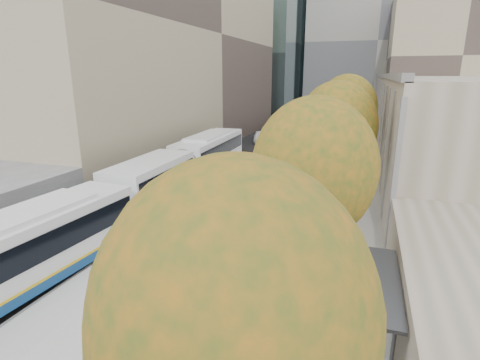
% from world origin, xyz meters
% --- Properties ---
extents(bus_platform, '(4.25, 150.00, 0.15)m').
position_xyz_m(bus_platform, '(-3.88, 35.00, 0.07)').
color(bus_platform, silver).
rests_on(bus_platform, ground).
extents(sidewalk, '(4.75, 150.00, 0.08)m').
position_xyz_m(sidewalk, '(4.12, 35.00, 0.04)').
color(sidewalk, gray).
rests_on(sidewalk, ground).
extents(building_tan, '(18.00, 92.00, 8.00)m').
position_xyz_m(building_tan, '(15.50, 64.00, 4.00)').
color(building_tan, gray).
rests_on(building_tan, ground).
extents(building_midrise, '(24.00, 46.00, 25.00)m').
position_xyz_m(building_midrise, '(-22.50, 41.00, 12.50)').
color(building_midrise, tan).
rests_on(building_midrise, ground).
extents(building_far_block, '(30.00, 18.00, 30.00)m').
position_xyz_m(building_far_block, '(6.00, 96.00, 15.00)').
color(building_far_block, gray).
rests_on(building_far_block, ground).
extents(bus_shelter, '(1.90, 4.40, 2.53)m').
position_xyz_m(bus_shelter, '(5.69, 10.96, 2.19)').
color(bus_shelter, '#383A3F').
rests_on(bus_shelter, sidewalk).
extents(tree_b, '(4.00, 4.00, 6.97)m').
position_xyz_m(tree_b, '(3.60, 5.00, 5.04)').
color(tree_b, black).
rests_on(tree_b, sidewalk).
extents(tree_c, '(4.20, 4.20, 7.28)m').
position_xyz_m(tree_c, '(3.60, 13.00, 5.25)').
color(tree_c, black).
rests_on(tree_c, sidewalk).
extents(tree_d, '(4.40, 4.40, 7.60)m').
position_xyz_m(tree_d, '(3.60, 22.00, 5.47)').
color(tree_d, black).
rests_on(tree_d, sidewalk).
extents(tree_e, '(4.60, 4.60, 7.92)m').
position_xyz_m(tree_e, '(3.60, 31.00, 5.69)').
color(tree_e, black).
rests_on(tree_e, sidewalk).
extents(bus_far, '(3.07, 18.69, 3.11)m').
position_xyz_m(bus_far, '(-7.56, 26.13, 1.70)').
color(bus_far, white).
rests_on(bus_far, ground).
extents(distant_car, '(2.61, 4.32, 1.38)m').
position_xyz_m(distant_car, '(-7.40, 46.00, 0.69)').
color(distant_car, silver).
rests_on(distant_car, ground).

